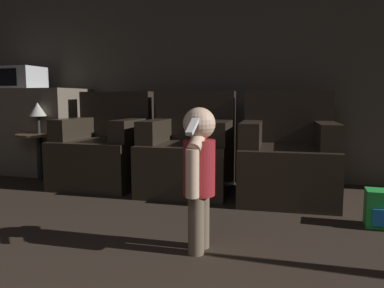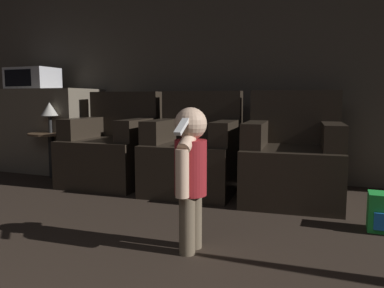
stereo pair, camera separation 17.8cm
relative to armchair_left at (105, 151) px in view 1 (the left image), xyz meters
The scene contains 10 objects.
wall_back 1.80m from the armchair_left, 28.49° to the left, with size 8.40×0.05×2.60m.
armchair_left is the anchor object (origin of this frame).
armchair_middle 0.87m from the armchair_left, ahead, with size 0.83×0.86×0.91m.
armchair_right 1.74m from the armchair_left, ahead, with size 0.83×0.86×0.91m.
person_toddler 1.89m from the armchair_left, 44.00° to the right, with size 0.17×0.31×0.79m.
toy_backpack 2.46m from the armchair_left, 13.35° to the right, with size 0.21×0.18×0.24m.
kitchen_counter 1.20m from the armchair_left, 164.32° to the left, with size 1.25×0.66×0.95m.
microwave 1.54m from the armchair_left, 166.22° to the left, with size 0.56×0.37×0.25m.
side_table 0.74m from the armchair_left, behind, with size 0.45×0.45×0.48m.
lamp 0.84m from the armchair_left, behind, with size 0.18×0.18×0.32m.
Camera 1 is at (0.60, 0.58, 0.83)m, focal length 35.00 mm.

